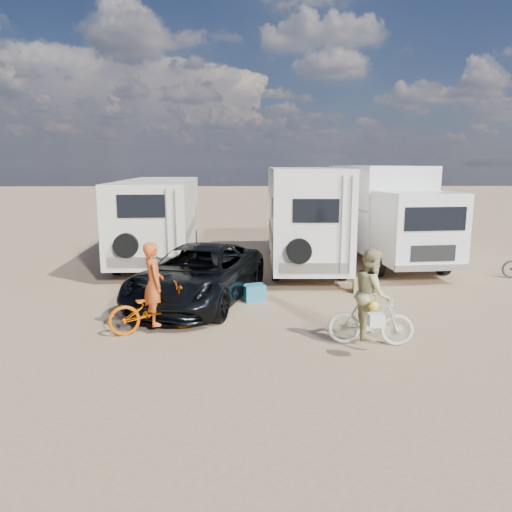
{
  "coord_description": "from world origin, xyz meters",
  "views": [
    {
      "loc": [
        -1.78,
        -10.82,
        3.65
      ],
      "look_at": [
        -1.51,
        1.55,
        1.3
      ],
      "focal_mm": 34.26,
      "sensor_mm": 36.0,
      "label": 1
    }
  ],
  "objects_px": {
    "rv_main": "(303,218)",
    "rider_man": "(154,292)",
    "cooler": "(254,293)",
    "crate": "(362,286)",
    "box_truck": "(387,215)",
    "bike_man": "(155,309)",
    "bike_woman": "(371,321)",
    "dark_suv": "(198,274)",
    "rider_woman": "(371,302)",
    "rv_left": "(159,221)"
  },
  "relations": [
    {
      "from": "bike_woman",
      "to": "cooler",
      "type": "height_order",
      "value": "bike_woman"
    },
    {
      "from": "bike_man",
      "to": "rider_man",
      "type": "bearing_deg",
      "value": 158.69
    },
    {
      "from": "dark_suv",
      "to": "cooler",
      "type": "relative_size",
      "value": 9.57
    },
    {
      "from": "bike_man",
      "to": "rider_woman",
      "type": "height_order",
      "value": "rider_woman"
    },
    {
      "from": "dark_suv",
      "to": "crate",
      "type": "bearing_deg",
      "value": 26.59
    },
    {
      "from": "box_truck",
      "to": "bike_man",
      "type": "relative_size",
      "value": 3.77
    },
    {
      "from": "cooler",
      "to": "crate",
      "type": "distance_m",
      "value": 3.23
    },
    {
      "from": "box_truck",
      "to": "cooler",
      "type": "height_order",
      "value": "box_truck"
    },
    {
      "from": "bike_man",
      "to": "rider_woman",
      "type": "distance_m",
      "value": 4.63
    },
    {
      "from": "bike_man",
      "to": "cooler",
      "type": "height_order",
      "value": "bike_man"
    },
    {
      "from": "box_truck",
      "to": "rider_woman",
      "type": "height_order",
      "value": "box_truck"
    },
    {
      "from": "box_truck",
      "to": "cooler",
      "type": "bearing_deg",
      "value": -139.38
    },
    {
      "from": "rv_left",
      "to": "dark_suv",
      "type": "relative_size",
      "value": 1.5
    },
    {
      "from": "dark_suv",
      "to": "rider_man",
      "type": "distance_m",
      "value": 2.48
    },
    {
      "from": "bike_man",
      "to": "rider_man",
      "type": "relative_size",
      "value": 1.09
    },
    {
      "from": "rider_woman",
      "to": "bike_woman",
      "type": "bearing_deg",
      "value": -81.53
    },
    {
      "from": "cooler",
      "to": "rider_man",
      "type": "bearing_deg",
      "value": -152.38
    },
    {
      "from": "rv_main",
      "to": "crate",
      "type": "relative_size",
      "value": 16.15
    },
    {
      "from": "dark_suv",
      "to": "bike_woman",
      "type": "bearing_deg",
      "value": -24.9
    },
    {
      "from": "bike_woman",
      "to": "rider_woman",
      "type": "xyz_separation_m",
      "value": [
        -0.0,
        0.0,
        0.39
      ]
    },
    {
      "from": "rv_main",
      "to": "bike_man",
      "type": "height_order",
      "value": "rv_main"
    },
    {
      "from": "rv_left",
      "to": "box_truck",
      "type": "relative_size",
      "value": 1.08
    },
    {
      "from": "rv_main",
      "to": "bike_man",
      "type": "relative_size",
      "value": 3.85
    },
    {
      "from": "rv_main",
      "to": "cooler",
      "type": "relative_size",
      "value": 13.56
    },
    {
      "from": "box_truck",
      "to": "dark_suv",
      "type": "bearing_deg",
      "value": -146.56
    },
    {
      "from": "rv_left",
      "to": "crate",
      "type": "bearing_deg",
      "value": -39.49
    },
    {
      "from": "box_truck",
      "to": "cooler",
      "type": "xyz_separation_m",
      "value": [
        -5.02,
        -5.17,
        -1.56
      ]
    },
    {
      "from": "box_truck",
      "to": "bike_man",
      "type": "distance_m",
      "value": 10.54
    },
    {
      "from": "rv_main",
      "to": "rv_left",
      "type": "bearing_deg",
      "value": 169.71
    },
    {
      "from": "dark_suv",
      "to": "crate",
      "type": "relative_size",
      "value": 11.4
    },
    {
      "from": "rv_main",
      "to": "dark_suv",
      "type": "distance_m",
      "value": 5.84
    },
    {
      "from": "cooler",
      "to": "rider_woman",
      "type": "bearing_deg",
      "value": -74.42
    },
    {
      "from": "rider_man",
      "to": "crate",
      "type": "height_order",
      "value": "rider_man"
    },
    {
      "from": "rv_left",
      "to": "rider_woman",
      "type": "relative_size",
      "value": 4.45
    },
    {
      "from": "bike_man",
      "to": "crate",
      "type": "relative_size",
      "value": 4.2
    },
    {
      "from": "rider_woman",
      "to": "crate",
      "type": "relative_size",
      "value": 3.84
    },
    {
      "from": "rv_main",
      "to": "rider_man",
      "type": "relative_size",
      "value": 4.19
    },
    {
      "from": "rider_man",
      "to": "bike_man",
      "type": "bearing_deg",
      "value": -21.31
    },
    {
      "from": "rider_man",
      "to": "box_truck",
      "type": "bearing_deg",
      "value": -65.02
    },
    {
      "from": "rv_left",
      "to": "bike_man",
      "type": "relative_size",
      "value": 4.07
    },
    {
      "from": "crate",
      "to": "rider_woman",
      "type": "bearing_deg",
      "value": -100.95
    },
    {
      "from": "bike_man",
      "to": "bike_woman",
      "type": "bearing_deg",
      "value": -122.38
    },
    {
      "from": "bike_woman",
      "to": "crate",
      "type": "xyz_separation_m",
      "value": [
        0.8,
        4.14,
        -0.33
      ]
    },
    {
      "from": "rider_woman",
      "to": "rv_main",
      "type": "bearing_deg",
      "value": 11.82
    },
    {
      "from": "dark_suv",
      "to": "rv_left",
      "type": "bearing_deg",
      "value": 124.77
    },
    {
      "from": "bike_woman",
      "to": "rider_man",
      "type": "relative_size",
      "value": 0.94
    },
    {
      "from": "rv_main",
      "to": "rider_woman",
      "type": "relative_size",
      "value": 4.2
    },
    {
      "from": "rv_main",
      "to": "dark_suv",
      "type": "height_order",
      "value": "rv_main"
    },
    {
      "from": "rv_main",
      "to": "box_truck",
      "type": "xyz_separation_m",
      "value": [
        3.17,
        0.51,
        0.04
      ]
    },
    {
      "from": "rv_left",
      "to": "cooler",
      "type": "xyz_separation_m",
      "value": [
        3.49,
        -5.78,
        -1.29
      ]
    }
  ]
}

